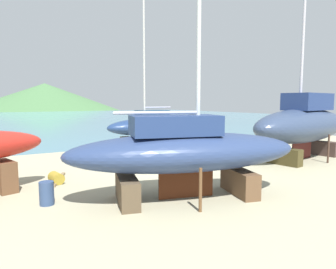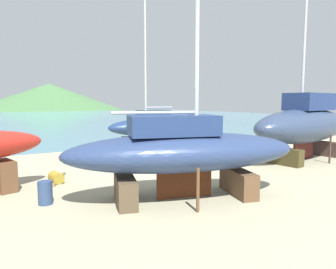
{
  "view_description": "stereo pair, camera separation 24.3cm",
  "coord_description": "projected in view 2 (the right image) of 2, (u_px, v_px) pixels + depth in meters",
  "views": [
    {
      "loc": [
        -8.72,
        -15.42,
        3.96
      ],
      "look_at": [
        0.21,
        -0.75,
        2.11
      ],
      "focal_mm": 32.32,
      "sensor_mm": 36.0,
      "label": 1
    },
    {
      "loc": [
        -8.51,
        -15.54,
        3.96
      ],
      "look_at": [
        0.21,
        -0.75,
        2.11
      ],
      "focal_mm": 32.32,
      "sensor_mm": 36.0,
      "label": 2
    }
  ],
  "objects": [
    {
      "name": "timber_plank_far",
      "position": [
        93.0,
        165.0,
        18.72
      ],
      "size": [
        1.98,
        1.75,
        0.19
      ],
      "primitive_type": "cube",
      "rotation": [
        0.0,
        0.0,
        2.43
      ],
      "color": "brown",
      "rests_on": "ground"
    },
    {
      "name": "ground_plane",
      "position": [
        198.0,
        184.0,
        14.66
      ],
      "size": [
        52.92,
        52.92,
        0.0
      ],
      "primitive_type": "plane",
      "color": "tan"
    },
    {
      "name": "barrel_by_slipway",
      "position": [
        56.0,
        178.0,
        14.8
      ],
      "size": [
        0.67,
        0.92,
        0.54
      ],
      "primitive_type": "cylinder",
      "rotation": [
        1.57,
        0.0,
        0.16
      ],
      "color": "olive",
      "rests_on": "ground"
    },
    {
      "name": "sea_water",
      "position": [
        32.0,
        119.0,
        72.0
      ],
      "size": [
        147.33,
        107.47,
        0.01
      ],
      "primitive_type": "cube",
      "color": "teal",
      "rests_on": "ground"
    },
    {
      "name": "barrel_rust_far",
      "position": [
        122.0,
        153.0,
        20.78
      ],
      "size": [
        0.61,
        0.61,
        0.93
      ],
      "primitive_type": "cylinder",
      "rotation": [
        0.0,
        0.0,
        1.41
      ],
      "color": "#1F2D30",
      "rests_on": "ground"
    },
    {
      "name": "sailboat_mid_port",
      "position": [
        305.0,
        124.0,
        20.66
      ],
      "size": [
        11.04,
        4.7,
        16.83
      ],
      "rotation": [
        0.0,
        0.0,
        3.28
      ],
      "color": "#453C1E",
      "rests_on": "ground"
    },
    {
      "name": "sailboat_far_slipway",
      "position": [
        150.0,
        127.0,
        24.08
      ],
      "size": [
        7.09,
        2.44,
        12.45
      ],
      "rotation": [
        0.0,
        0.0,
        3.18
      ],
      "color": "#493D21",
      "rests_on": "ground"
    },
    {
      "name": "worker",
      "position": [
        171.0,
        135.0,
        28.66
      ],
      "size": [
        0.49,
        0.36,
        1.61
      ],
      "rotation": [
        0.0,
        0.0,
        4.42
      ],
      "color": "maroon",
      "rests_on": "ground"
    },
    {
      "name": "sailboat_large_starboard",
      "position": [
        184.0,
        151.0,
        12.24
      ],
      "size": [
        10.13,
        5.49,
        14.56
      ],
      "rotation": [
        0.0,
        0.0,
        -0.28
      ],
      "color": "brown",
      "rests_on": "ground"
    },
    {
      "name": "barrel_tipped_right",
      "position": [
        45.0,
        193.0,
        11.71
      ],
      "size": [
        0.63,
        0.63,
        0.91
      ],
      "primitive_type": "cylinder",
      "rotation": [
        0.0,
        0.0,
        1.39
      ],
      "color": "navy",
      "rests_on": "ground"
    },
    {
      "name": "timber_plank_near",
      "position": [
        59.0,
        179.0,
        15.37
      ],
      "size": [
        1.15,
        2.45,
        0.12
      ],
      "primitive_type": "cube",
      "rotation": [
        0.0,
        0.0,
        1.18
      ],
      "color": "olive",
      "rests_on": "ground"
    },
    {
      "name": "headland_hill",
      "position": [
        50.0,
        109.0,
        176.35
      ],
      "size": [
        159.32,
        159.32,
        29.34
      ],
      "primitive_type": "cone",
      "color": "#487445",
      "rests_on": "ground"
    }
  ]
}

